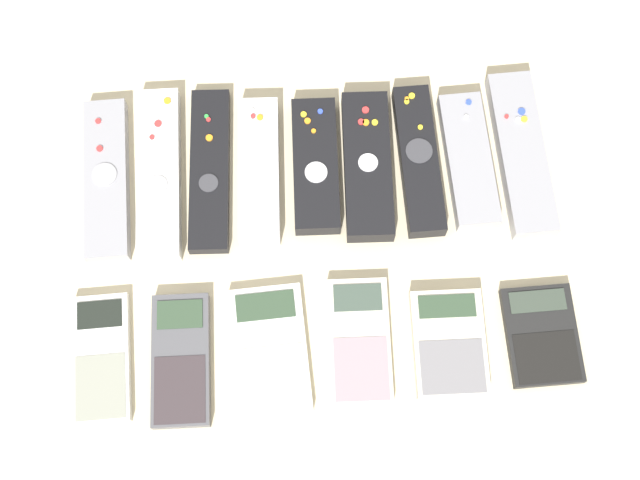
% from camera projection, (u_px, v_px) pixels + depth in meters
% --- Properties ---
extents(ground_plane, '(3.00, 3.00, 0.00)m').
position_uv_depth(ground_plane, '(322.00, 271.00, 1.01)').
color(ground_plane, beige).
extents(remote_0, '(0.05, 0.20, 0.02)m').
position_uv_depth(remote_0, '(107.00, 179.00, 1.04)').
color(remote_0, gray).
rests_on(remote_0, ground_plane).
extents(remote_1, '(0.05, 0.21, 0.02)m').
position_uv_depth(remote_1, '(159.00, 174.00, 1.04)').
color(remote_1, white).
rests_on(remote_1, ground_plane).
extents(remote_2, '(0.05, 0.20, 0.02)m').
position_uv_depth(remote_2, '(210.00, 170.00, 1.04)').
color(remote_2, black).
rests_on(remote_2, ground_plane).
extents(remote_3, '(0.05, 0.18, 0.03)m').
position_uv_depth(remote_3, '(259.00, 171.00, 1.04)').
color(remote_3, silver).
rests_on(remote_3, ground_plane).
extents(remote_4, '(0.06, 0.16, 0.03)m').
position_uv_depth(remote_4, '(311.00, 166.00, 1.04)').
color(remote_4, black).
rests_on(remote_4, ground_plane).
extents(remote_5, '(0.06, 0.18, 0.03)m').
position_uv_depth(remote_5, '(367.00, 166.00, 1.04)').
color(remote_5, black).
rests_on(remote_5, ground_plane).
extents(remote_6, '(0.05, 0.18, 0.03)m').
position_uv_depth(remote_6, '(419.00, 160.00, 1.04)').
color(remote_6, black).
rests_on(remote_6, ground_plane).
extents(remote_7, '(0.06, 0.17, 0.03)m').
position_uv_depth(remote_7, '(468.00, 161.00, 1.04)').
color(remote_7, gray).
rests_on(remote_7, ground_plane).
extents(remote_8, '(0.06, 0.21, 0.03)m').
position_uv_depth(remote_8, '(521.00, 154.00, 1.05)').
color(remote_8, gray).
rests_on(remote_8, ground_plane).
extents(calculator_0, '(0.07, 0.14, 0.01)m').
position_uv_depth(calculator_0, '(101.00, 358.00, 0.98)').
color(calculator_0, silver).
rests_on(calculator_0, ground_plane).
extents(calculator_1, '(0.06, 0.15, 0.02)m').
position_uv_depth(calculator_1, '(181.00, 360.00, 0.97)').
color(calculator_1, '#4C4C51').
rests_on(calculator_1, ground_plane).
extents(calculator_2, '(0.09, 0.15, 0.01)m').
position_uv_depth(calculator_2, '(270.00, 350.00, 0.98)').
color(calculator_2, silver).
rests_on(calculator_2, ground_plane).
extents(calculator_3, '(0.07, 0.14, 0.02)m').
position_uv_depth(calculator_3, '(360.00, 341.00, 0.98)').
color(calculator_3, beige).
rests_on(calculator_3, ground_plane).
extents(calculator_4, '(0.08, 0.12, 0.02)m').
position_uv_depth(calculator_4, '(449.00, 343.00, 0.98)').
color(calculator_4, beige).
rests_on(calculator_4, ground_plane).
extents(calculator_5, '(0.08, 0.11, 0.01)m').
position_uv_depth(calculator_5, '(542.00, 335.00, 0.98)').
color(calculator_5, black).
rests_on(calculator_5, ground_plane).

